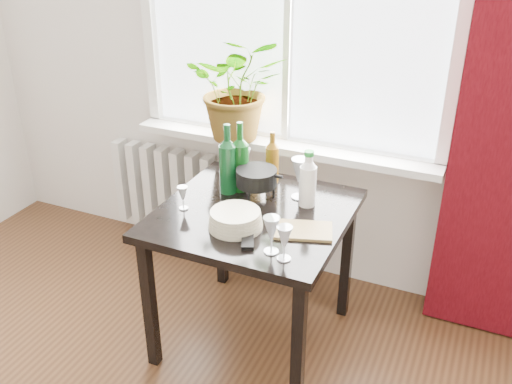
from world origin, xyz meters
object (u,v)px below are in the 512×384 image
at_px(wineglass_front_left, 183,198).
at_px(wineglass_back_left, 243,165).
at_px(wine_bottle_right, 240,156).
at_px(wineglass_far_right, 284,243).
at_px(radiator, 172,190).
at_px(wineglass_front_right, 271,235).
at_px(plate_stack, 235,220).
at_px(wine_bottle_left, 228,158).
at_px(tv_remote, 248,238).
at_px(cutting_board, 303,230).
at_px(cleaning_bottle, 308,178).
at_px(bottle_amber, 272,157).
at_px(potted_plant, 239,88).
at_px(wineglass_back_center, 300,178).
at_px(table, 254,228).
at_px(fondue_pot, 256,184).

bearing_deg(wineglass_front_left, wineglass_back_left, 70.50).
distance_m(wine_bottle_right, wineglass_front_left, 0.35).
bearing_deg(wineglass_far_right, radiator, 139.91).
distance_m(wineglass_front_right, plate_stack, 0.25).
relative_size(wine_bottle_left, plate_stack, 1.48).
distance_m(tv_remote, cutting_board, 0.25).
height_order(wine_bottle_right, tv_remote, wine_bottle_right).
bearing_deg(wineglass_front_right, plate_stack, 151.57).
bearing_deg(radiator, wineglass_front_right, -40.97).
bearing_deg(cleaning_bottle, bottle_amber, 146.45).
height_order(wine_bottle_left, wineglass_front_right, wine_bottle_left).
distance_m(radiator, potted_plant, 0.91).
height_order(wineglass_back_center, wineglass_back_left, wineglass_back_center).
relative_size(wineglass_front_right, wineglass_front_left, 1.42).
bearing_deg(wine_bottle_left, plate_stack, -58.46).
relative_size(wineglass_front_left, cutting_board, 0.46).
height_order(table, cleaning_bottle, cleaning_bottle).
distance_m(wine_bottle_left, wine_bottle_right, 0.06).
xyz_separation_m(wineglass_back_center, wineglass_back_left, (-0.32, 0.05, -0.01)).
xyz_separation_m(wineglass_front_left, plate_stack, (0.29, -0.05, -0.02)).
bearing_deg(bottle_amber, wine_bottle_right, -127.17).
xyz_separation_m(bottle_amber, plate_stack, (0.03, -0.48, -0.10)).
relative_size(wineglass_back_center, fondue_pot, 0.93).
bearing_deg(wineglass_back_left, fondue_pot, -45.69).
relative_size(bottle_amber, wineglass_front_left, 2.38).
distance_m(radiator, tv_remote, 1.33).
distance_m(radiator, wineglass_far_right, 1.53).
relative_size(wineglass_front_left, fondue_pot, 0.51).
bearing_deg(wineglass_front_right, wineglass_back_center, 96.91).
bearing_deg(fondue_pot, tv_remote, -71.34).
bearing_deg(fondue_pot, wineglass_far_right, -53.87).
xyz_separation_m(wineglass_front_right, wineglass_back_center, (-0.06, 0.50, 0.02)).
bearing_deg(wineglass_back_left, potted_plant, 118.47).
distance_m(table, wine_bottle_right, 0.35).
height_order(wineglass_front_right, plate_stack, wineglass_front_right).
relative_size(wine_bottle_right, wineglass_front_right, 2.17).
xyz_separation_m(table, wine_bottle_right, (-0.15, 0.17, 0.27)).
relative_size(wineglass_back_left, fondue_pot, 0.83).
bearing_deg(wine_bottle_right, radiator, 146.94).
distance_m(bottle_amber, plate_stack, 0.50).
distance_m(wineglass_far_right, tv_remote, 0.22).
distance_m(wineglass_front_right, tv_remote, 0.15).
distance_m(wine_bottle_left, wineglass_far_right, 0.65).
relative_size(potted_plant, wine_bottle_left, 1.60).
distance_m(wine_bottle_right, tv_remote, 0.50).
relative_size(wine_bottle_left, cleaning_bottle, 1.30).
bearing_deg(cleaning_bottle, wineglass_front_left, -152.10).
bearing_deg(wine_bottle_left, wineglass_front_left, -114.61).
bearing_deg(wineglass_back_center, wine_bottle_right, -173.19).
relative_size(fondue_pot, tv_remote, 1.31).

